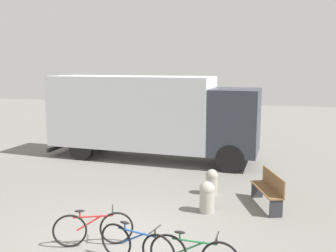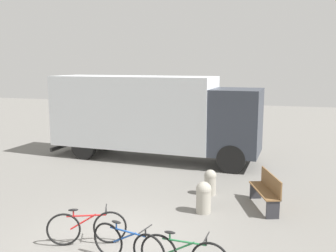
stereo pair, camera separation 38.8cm
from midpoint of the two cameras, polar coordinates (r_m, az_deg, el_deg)
The scene contains 7 objects.
ground_plane at distance 8.67m, azimuth -6.53°, elevation -17.46°, with size 60.00×60.00×0.00m, color slate.
delivery_truck at distance 15.35m, azimuth -1.92°, elevation 1.87°, with size 8.77×2.63×3.43m.
park_bench at distance 10.76m, azimuth 15.83°, elevation -9.30°, with size 0.91×1.63×0.97m.
bicycle_near at distance 8.59m, azimuth -10.98°, elevation -14.95°, with size 1.62×0.72×0.83m.
bicycle_middle at distance 7.75m, azimuth -4.68°, elevation -17.60°, with size 1.69×0.55×0.83m.
bollard_near_bench at distance 10.14m, azimuth 6.55°, elevation -10.58°, with size 0.41×0.41×0.85m.
bollard_far_bench at distance 11.50m, azimuth 7.42°, elevation -8.37°, with size 0.37×0.37×0.78m.
Camera 2 is at (3.23, -7.07, 3.90)m, focal length 40.00 mm.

